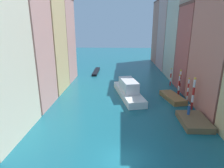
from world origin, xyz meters
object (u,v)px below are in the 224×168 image
at_px(person_on_dock, 189,110).
at_px(waterfront_dock, 194,121).
at_px(mooring_pole_3, 180,82).
at_px(motorboat_0, 172,97).
at_px(mooring_pole_1, 188,91).
at_px(vaporetto_white, 128,90).
at_px(mooring_pole_0, 193,93).
at_px(mooring_pole_4, 171,77).
at_px(mooring_pole_2, 179,85).
at_px(gondola_black, 96,71).

bearing_deg(person_on_dock, waterfront_dock, -73.75).
relative_size(mooring_pole_3, motorboat_0, 0.77).
relative_size(mooring_pole_1, mooring_pole_3, 0.92).
bearing_deg(mooring_pole_3, motorboat_0, -123.40).
bearing_deg(motorboat_0, vaporetto_white, 169.20).
relative_size(mooring_pole_0, mooring_pole_4, 1.34).
height_order(mooring_pole_4, vaporetto_white, mooring_pole_4).
xyz_separation_m(mooring_pole_0, mooring_pole_4, (-0.17, 12.52, -0.66)).
relative_size(mooring_pole_2, vaporetto_white, 0.32).
height_order(mooring_pole_4, motorboat_0, mooring_pole_4).
relative_size(mooring_pole_2, mooring_pole_4, 1.04).
xyz_separation_m(mooring_pole_0, gondola_black, (-17.71, 24.04, -2.34)).
bearing_deg(mooring_pole_3, mooring_pole_0, -90.21).
bearing_deg(vaporetto_white, person_on_dock, -48.23).
xyz_separation_m(person_on_dock, motorboat_0, (-0.23, 7.30, -1.00)).
xyz_separation_m(mooring_pole_0, mooring_pole_1, (0.03, 2.37, -0.36)).
xyz_separation_m(person_on_dock, vaporetto_white, (-7.82, 8.75, -0.26)).
bearing_deg(mooring_pole_4, vaporetto_white, -142.43).
bearing_deg(mooring_pole_0, motorboat_0, 115.90).
bearing_deg(waterfront_dock, mooring_pole_0, 74.06).
xyz_separation_m(waterfront_dock, mooring_pole_0, (1.32, 4.61, 2.22)).
distance_m(mooring_pole_0, mooring_pole_3, 6.82).
height_order(mooring_pole_2, mooring_pole_3, mooring_pole_3).
height_order(person_on_dock, gondola_black, person_on_dock).
bearing_deg(mooring_pole_0, mooring_pole_4, 90.76).
height_order(mooring_pole_2, motorboat_0, mooring_pole_2).
bearing_deg(mooring_pole_2, motorboat_0, -124.09).
height_order(person_on_dock, motorboat_0, person_on_dock).
bearing_deg(gondola_black, mooring_pole_2, -45.27).
height_order(mooring_pole_0, mooring_pole_4, mooring_pole_0).
distance_m(mooring_pole_4, vaporetto_white, 11.78).
height_order(waterfront_dock, mooring_pole_4, mooring_pole_4).
bearing_deg(vaporetto_white, mooring_pole_1, -17.42).
bearing_deg(mooring_pole_0, person_on_dock, -116.17).
distance_m(waterfront_dock, mooring_pole_0, 5.28).
bearing_deg(vaporetto_white, mooring_pole_4, 37.57).
distance_m(mooring_pole_0, mooring_pole_4, 12.54).
height_order(person_on_dock, mooring_pole_3, mooring_pole_3).
xyz_separation_m(mooring_pole_0, mooring_pole_2, (-0.22, 6.39, -0.58)).
xyz_separation_m(mooring_pole_3, motorboat_0, (-1.92, -2.91, -2.00)).
distance_m(mooring_pole_1, gondola_black, 28.07).
bearing_deg(vaporetto_white, mooring_pole_2, 6.35).
bearing_deg(mooring_pole_3, gondola_black, 135.85).
relative_size(waterfront_dock, mooring_pole_1, 1.19).
height_order(person_on_dock, mooring_pole_1, mooring_pole_1).
xyz_separation_m(waterfront_dock, gondola_black, (-16.39, 28.64, -0.11)).
bearing_deg(mooring_pole_4, motorboat_0, -101.36).
height_order(person_on_dock, mooring_pole_2, mooring_pole_2).
relative_size(mooring_pole_3, mooring_pole_4, 1.25).
bearing_deg(waterfront_dock, person_on_dock, 106.25).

